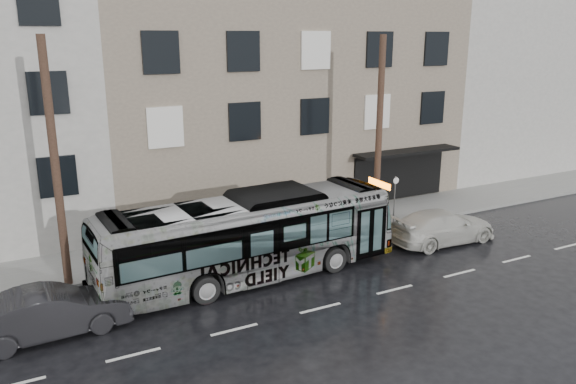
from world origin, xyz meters
The scene contains 10 objects.
ground centered at (0.00, 0.00, 0.00)m, with size 120.00×120.00×0.00m, color black.
sidewalk centered at (0.00, 4.90, 0.07)m, with size 90.00×3.60×0.15m, color gray.
building_taupe centered at (5.00, 12.70, 5.50)m, with size 20.00×12.00×11.00m, color gray.
building_filler centered at (24.00, 12.70, 6.00)m, with size 18.00×12.00×12.00m, color #B8B5AE.
utility_pole_front centered at (6.50, 3.30, 4.65)m, with size 0.30×0.30×9.00m, color #4B3125.
utility_pole_rear centered at (-7.50, 3.30, 4.65)m, with size 0.30×0.30×9.00m, color #4B3125.
sign_post centered at (7.60, 3.30, 1.35)m, with size 0.06×0.06×2.40m, color slate.
bus centered at (-1.13, 1.00, 1.66)m, with size 2.79×11.93×3.32m, color #B2B2B2.
white_sedan centered at (8.19, 0.52, 0.75)m, with size 2.10×5.17×1.50m, color beige.
dark_sedan centered at (-8.38, -0.17, 0.78)m, with size 1.64×4.71×1.55m, color black.
Camera 1 is at (-9.10, -17.59, 9.08)m, focal length 35.00 mm.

